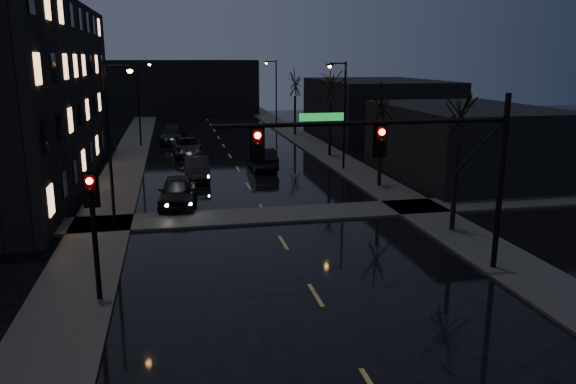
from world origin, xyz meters
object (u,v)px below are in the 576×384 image
oncoming_car_b (197,168)px  lead_car (262,158)px  oncoming_car_c (188,147)px  oncoming_car_d (172,134)px  oncoming_car_a (178,192)px

oncoming_car_b → lead_car: (5.02, 2.87, 0.03)m
oncoming_car_c → lead_car: bearing=-56.5°
oncoming_car_d → lead_car: (6.63, -15.46, 0.00)m
oncoming_car_a → oncoming_car_d: bearing=95.2°
oncoming_car_b → oncoming_car_d: oncoming_car_d is taller
oncoming_car_c → oncoming_car_d: (-1.30, 8.15, 0.04)m
oncoming_car_a → oncoming_car_b: size_ratio=1.05×
oncoming_car_b → oncoming_car_d: (-1.61, 18.32, 0.03)m
oncoming_car_b → oncoming_car_a: bearing=-100.0°
oncoming_car_a → oncoming_car_c: 17.30m
oncoming_car_b → oncoming_car_d: bearing=96.4°
oncoming_car_d → lead_car: bearing=-62.0°
oncoming_car_b → lead_car: bearing=31.1°
oncoming_car_a → oncoming_car_b: oncoming_car_a is taller
oncoming_car_d → lead_car: 16.82m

